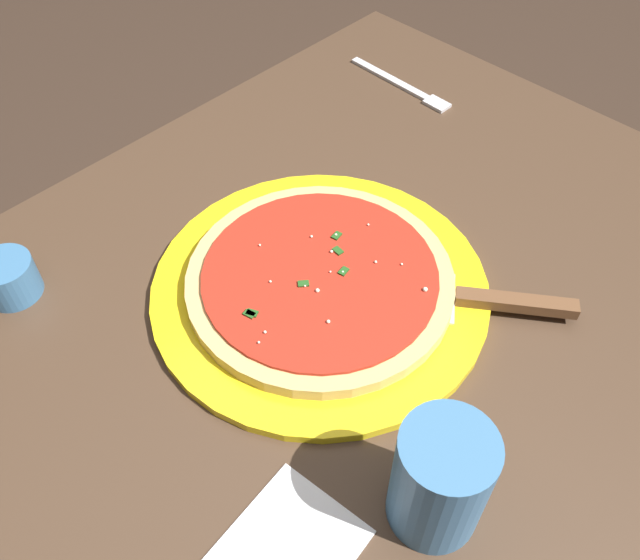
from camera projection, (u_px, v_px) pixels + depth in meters
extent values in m
plane|color=#38281E|center=(355.00, 531.00, 1.33)|extent=(5.00, 5.00, 0.00)
cube|color=black|center=(367.00, 212.00, 1.41)|extent=(0.06, 0.06, 0.72)
cube|color=black|center=(18.00, 474.00, 1.03)|extent=(0.06, 0.06, 0.72)
cube|color=#473323|center=(380.00, 294.00, 0.78)|extent=(0.94, 0.84, 0.03)
cylinder|color=yellow|center=(320.00, 288.00, 0.76)|extent=(0.38, 0.38, 0.01)
cylinder|color=#DBB26B|center=(320.00, 280.00, 0.75)|extent=(0.30, 0.30, 0.02)
cylinder|color=red|center=(320.00, 274.00, 0.74)|extent=(0.26, 0.26, 0.00)
sphere|color=#EFEACC|center=(374.00, 263.00, 0.74)|extent=(0.00, 0.00, 0.00)
sphere|color=#EFEACC|center=(425.00, 289.00, 0.72)|extent=(0.01, 0.01, 0.01)
sphere|color=#EFEACC|center=(311.00, 236.00, 0.77)|extent=(0.00, 0.00, 0.00)
sphere|color=#EFEACC|center=(259.00, 342.00, 0.67)|extent=(0.00, 0.00, 0.00)
sphere|color=#EFEACC|center=(343.00, 272.00, 0.74)|extent=(0.00, 0.00, 0.00)
sphere|color=#EFEACC|center=(331.00, 252.00, 0.76)|extent=(0.00, 0.00, 0.00)
sphere|color=#EFEACC|center=(368.00, 225.00, 0.78)|extent=(0.00, 0.00, 0.00)
sphere|color=#EFEACC|center=(330.00, 272.00, 0.74)|extent=(0.00, 0.00, 0.00)
sphere|color=#EFEACC|center=(305.00, 286.00, 0.72)|extent=(0.00, 0.00, 0.00)
sphere|color=#EFEACC|center=(260.00, 245.00, 0.76)|extent=(0.00, 0.00, 0.00)
sphere|color=#EFEACC|center=(317.00, 290.00, 0.72)|extent=(0.00, 0.00, 0.00)
sphere|color=#EFEACC|center=(336.00, 235.00, 0.77)|extent=(0.00, 0.00, 0.00)
sphere|color=#EFEACC|center=(265.00, 332.00, 0.68)|extent=(0.00, 0.00, 0.00)
sphere|color=#EFEACC|center=(328.00, 322.00, 0.69)|extent=(0.00, 0.00, 0.00)
sphere|color=#EFEACC|center=(270.00, 282.00, 0.73)|extent=(0.00, 0.00, 0.00)
sphere|color=#EFEACC|center=(402.00, 264.00, 0.74)|extent=(0.00, 0.00, 0.00)
cube|color=#23561E|center=(344.00, 271.00, 0.74)|extent=(0.01, 0.01, 0.00)
cube|color=#23561E|center=(338.00, 251.00, 0.76)|extent=(0.01, 0.01, 0.00)
cube|color=#23561E|center=(336.00, 236.00, 0.77)|extent=(0.01, 0.01, 0.00)
cube|color=#23561E|center=(252.00, 313.00, 0.70)|extent=(0.01, 0.01, 0.00)
cube|color=#23561E|center=(249.00, 314.00, 0.70)|extent=(0.01, 0.01, 0.00)
cube|color=#23561E|center=(303.00, 284.00, 0.73)|extent=(0.01, 0.01, 0.00)
cube|color=silver|center=(413.00, 295.00, 0.74)|extent=(0.11, 0.11, 0.00)
cube|color=brown|center=(516.00, 303.00, 0.73)|extent=(0.09, 0.12, 0.01)
cylinder|color=teal|center=(440.00, 480.00, 0.55)|extent=(0.08, 0.08, 0.12)
cylinder|color=teal|center=(9.00, 278.00, 0.74)|extent=(0.06, 0.06, 0.05)
cube|color=silver|center=(390.00, 79.00, 1.04)|extent=(0.02, 0.15, 0.00)
cube|color=silver|center=(437.00, 104.00, 0.99)|extent=(0.02, 0.04, 0.00)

